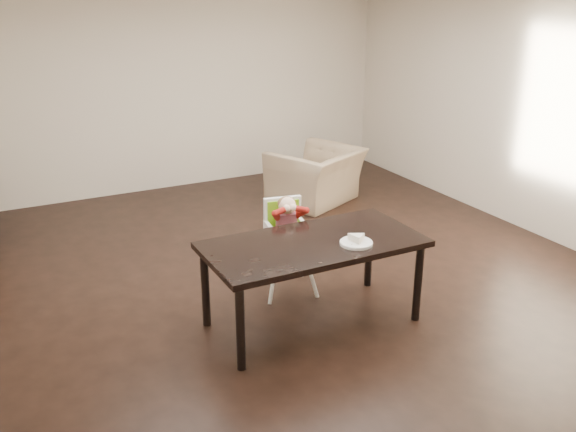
# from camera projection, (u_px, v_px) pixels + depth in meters

# --- Properties ---
(ground) EXTENTS (7.00, 7.00, 0.00)m
(ground) POSITION_uv_depth(u_px,v_px,m) (302.00, 282.00, 6.25)
(ground) COLOR black
(ground) RESTS_ON ground
(room_walls) EXTENTS (6.02, 7.02, 2.71)m
(room_walls) POSITION_uv_depth(u_px,v_px,m) (303.00, 90.00, 5.60)
(room_walls) COLOR beige
(room_walls) RESTS_ON ground
(dining_table) EXTENTS (1.80, 0.90, 0.75)m
(dining_table) POSITION_uv_depth(u_px,v_px,m) (313.00, 250.00, 5.29)
(dining_table) COLOR black
(dining_table) RESTS_ON ground
(high_chair) EXTENTS (0.45, 0.45, 0.93)m
(high_chair) POSITION_uv_depth(u_px,v_px,m) (286.00, 224.00, 5.88)
(high_chair) COLOR white
(high_chair) RESTS_ON ground
(plate) EXTENTS (0.32, 0.32, 0.08)m
(plate) POSITION_uv_depth(u_px,v_px,m) (356.00, 241.00, 5.20)
(plate) COLOR white
(plate) RESTS_ON dining_table
(armchair) EXTENTS (1.27, 1.09, 0.94)m
(armchair) POSITION_uv_depth(u_px,v_px,m) (316.00, 167.00, 8.30)
(armchair) COLOR tan
(armchair) RESTS_ON ground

